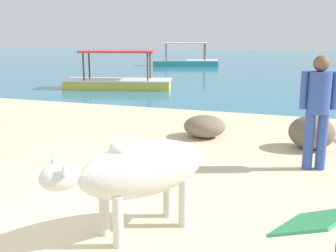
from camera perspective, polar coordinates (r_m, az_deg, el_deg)
sand_beach at (r=4.23m, az=-17.00°, el=-15.54°), size 18.00×14.00×0.04m
water_surface at (r=25.16m, az=13.63°, el=8.01°), size 60.00×36.00×0.03m
cow at (r=4.07m, az=-3.83°, el=-6.02°), size 1.30×1.58×0.97m
deck_chair_near at (r=3.40m, az=21.21°, el=-15.57°), size 0.92×0.81×0.68m
person_standing at (r=6.22m, az=19.69°, el=2.80°), size 0.50×0.32×1.62m
shore_rock_large at (r=7.85m, az=4.98°, el=-0.04°), size 0.85×0.82×0.41m
shore_rock_small at (r=7.44m, az=18.88°, el=-0.84°), size 0.96×0.93×0.56m
boat_teal at (r=23.92m, az=2.35°, el=8.82°), size 3.85×2.29×1.29m
boat_yellow at (r=14.66m, az=-6.82°, el=6.14°), size 3.85×2.06×1.29m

